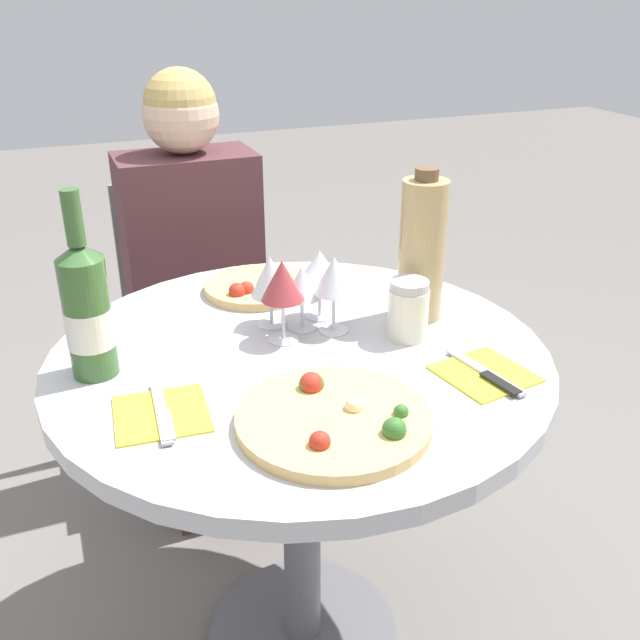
{
  "coord_description": "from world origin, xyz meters",
  "views": [
    {
      "loc": [
        -0.41,
        -1.13,
        1.41
      ],
      "look_at": [
        0.01,
        -0.08,
        0.87
      ],
      "focal_mm": 40.0,
      "sensor_mm": 36.0,
      "label": 1
    }
  ],
  "objects_px": {
    "wine_bottle": "(87,311)",
    "tall_carafe": "(422,250)",
    "chair_behind_diner": "(195,329)",
    "seated_diner": "(202,314)",
    "dining_table": "(300,413)",
    "pizza_large": "(334,417)"
  },
  "relations": [
    {
      "from": "dining_table",
      "to": "seated_diner",
      "type": "xyz_separation_m",
      "value": [
        -0.04,
        0.69,
        -0.07
      ]
    },
    {
      "from": "wine_bottle",
      "to": "tall_carafe",
      "type": "relative_size",
      "value": 1.07
    },
    {
      "from": "seated_diner",
      "to": "wine_bottle",
      "type": "height_order",
      "value": "seated_diner"
    },
    {
      "from": "chair_behind_diner",
      "to": "seated_diner",
      "type": "relative_size",
      "value": 0.73
    },
    {
      "from": "chair_behind_diner",
      "to": "wine_bottle",
      "type": "relative_size",
      "value": 2.6
    },
    {
      "from": "chair_behind_diner",
      "to": "wine_bottle",
      "type": "distance_m",
      "value": 0.96
    },
    {
      "from": "dining_table",
      "to": "wine_bottle",
      "type": "distance_m",
      "value": 0.46
    },
    {
      "from": "chair_behind_diner",
      "to": "wine_bottle",
      "type": "bearing_deg",
      "value": 66.89
    },
    {
      "from": "chair_behind_diner",
      "to": "seated_diner",
      "type": "distance_m",
      "value": 0.18
    },
    {
      "from": "chair_behind_diner",
      "to": "seated_diner",
      "type": "bearing_deg",
      "value": 90.0
    },
    {
      "from": "seated_diner",
      "to": "tall_carafe",
      "type": "xyz_separation_m",
      "value": [
        0.32,
        -0.64,
        0.36
      ]
    },
    {
      "from": "seated_diner",
      "to": "tall_carafe",
      "type": "bearing_deg",
      "value": 116.85
    },
    {
      "from": "tall_carafe",
      "to": "wine_bottle",
      "type": "bearing_deg",
      "value": 179.61
    },
    {
      "from": "pizza_large",
      "to": "chair_behind_diner",
      "type": "bearing_deg",
      "value": 90.16
    },
    {
      "from": "wine_bottle",
      "to": "tall_carafe",
      "type": "xyz_separation_m",
      "value": [
        0.65,
        -0.0,
        0.02
      ]
    },
    {
      "from": "chair_behind_diner",
      "to": "pizza_large",
      "type": "distance_m",
      "value": 1.14
    },
    {
      "from": "dining_table",
      "to": "tall_carafe",
      "type": "distance_m",
      "value": 0.41
    },
    {
      "from": "seated_diner",
      "to": "tall_carafe",
      "type": "distance_m",
      "value": 0.81
    },
    {
      "from": "dining_table",
      "to": "pizza_large",
      "type": "bearing_deg",
      "value": -97.92
    },
    {
      "from": "pizza_large",
      "to": "wine_bottle",
      "type": "xyz_separation_m",
      "value": [
        -0.33,
        0.31,
        0.11
      ]
    },
    {
      "from": "dining_table",
      "to": "pizza_large",
      "type": "height_order",
      "value": "pizza_large"
    },
    {
      "from": "dining_table",
      "to": "seated_diner",
      "type": "height_order",
      "value": "seated_diner"
    }
  ]
}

